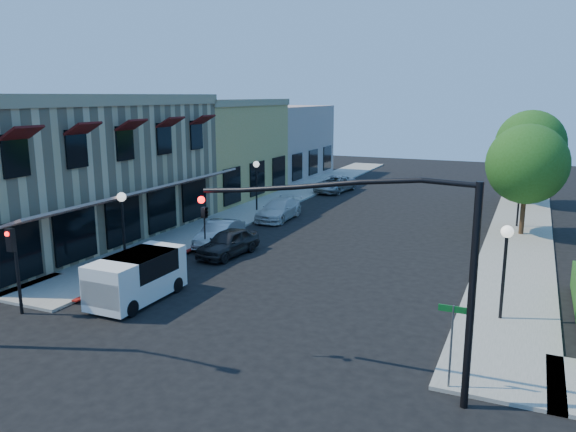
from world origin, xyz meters
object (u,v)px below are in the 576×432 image
at_px(street_tree_b, 530,144).
at_px(secondary_signal, 14,255).
at_px(parked_car_c, 279,210).
at_px(lamppost_right_far, 520,184).
at_px(lamppost_left_near, 122,210).
at_px(street_tree_a, 527,164).
at_px(white_van, 136,275).
at_px(parked_car_d, 334,184).
at_px(signal_mast_arm, 389,249).
at_px(lamppost_left_far, 256,173).
at_px(parked_car_a, 228,243).
at_px(lamppost_right_near, 506,248).
at_px(street_name_sign, 452,333).
at_px(parked_car_b, 220,233).

relative_size(street_tree_b, secondary_signal, 2.11).
height_order(street_tree_b, parked_car_c, street_tree_b).
bearing_deg(lamppost_right_far, lamppost_left_near, -136.74).
distance_m(street_tree_a, street_tree_b, 10.01).
xyz_separation_m(street_tree_b, white_van, (-13.68, -27.66, -3.46)).
bearing_deg(parked_car_d, signal_mast_arm, -61.62).
bearing_deg(lamppost_left_far, street_tree_b, 30.03).
bearing_deg(parked_car_a, parked_car_c, 104.34).
xyz_separation_m(street_tree_b, signal_mast_arm, (-2.94, -30.50, -0.46)).
bearing_deg(lamppost_right_near, street_tree_a, 88.77).
bearing_deg(lamppost_left_near, street_tree_b, 54.21).
xyz_separation_m(secondary_signal, lamppost_right_far, (16.50, 22.59, 0.42)).
height_order(lamppost_left_near, parked_car_d, lamppost_left_near).
height_order(lamppost_right_near, white_van, lamppost_right_near).
bearing_deg(street_tree_a, lamppost_left_near, -141.02).
bearing_deg(street_name_sign, lamppost_right_far, 87.37).
bearing_deg(street_tree_a, parked_car_c, -173.26).
height_order(street_tree_b, lamppost_right_far, street_tree_b).
relative_size(secondary_signal, white_van, 0.78).
relative_size(street_tree_a, parked_car_c, 1.41).
bearing_deg(street_tree_a, parked_car_b, -149.04).
bearing_deg(street_name_sign, lamppost_left_near, 160.07).
height_order(street_name_sign, lamppost_right_near, lamppost_right_near).
bearing_deg(parked_car_b, parked_car_a, -53.36).
bearing_deg(lamppost_right_far, street_tree_a, -81.47).
bearing_deg(parked_car_d, street_tree_a, -26.87).
distance_m(lamppost_left_near, white_van, 5.40).
xyz_separation_m(lamppost_right_near, parked_car_a, (-13.30, 3.49, -2.06)).
relative_size(street_tree_a, lamppost_left_near, 1.82).
relative_size(parked_car_c, parked_car_d, 0.95).
bearing_deg(street_tree_a, parked_car_d, 146.31).
height_order(signal_mast_arm, lamppost_right_near, signal_mast_arm).
distance_m(street_name_sign, lamppost_right_near, 5.98).
height_order(street_tree_a, lamppost_left_far, street_tree_a).
xyz_separation_m(lamppost_left_far, lamppost_right_near, (17.00, -14.00, 0.00)).
relative_size(street_name_sign, parked_car_a, 0.63).
height_order(street_tree_a, lamppost_right_far, street_tree_a).
bearing_deg(parked_car_a, lamppost_right_near, -8.13).
height_order(lamppost_left_far, parked_car_b, lamppost_left_far).
bearing_deg(secondary_signal, parked_car_d, 86.63).
distance_m(street_tree_b, parked_car_d, 15.49).
relative_size(lamppost_left_far, parked_car_b, 0.88).
bearing_deg(parked_car_a, lamppost_right_far, 49.83).
height_order(lamppost_left_far, parked_car_a, lamppost_left_far).
bearing_deg(parked_car_a, parked_car_d, 100.49).
xyz_separation_m(lamppost_left_far, lamppost_right_far, (17.00, 2.00, 0.00)).
bearing_deg(street_tree_b, lamppost_left_near, -125.79).
xyz_separation_m(street_name_sign, lamppost_left_near, (-16.00, 5.80, 1.04)).
bearing_deg(parked_car_b, parked_car_d, 83.76).
height_order(signal_mast_arm, parked_car_c, signal_mast_arm).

